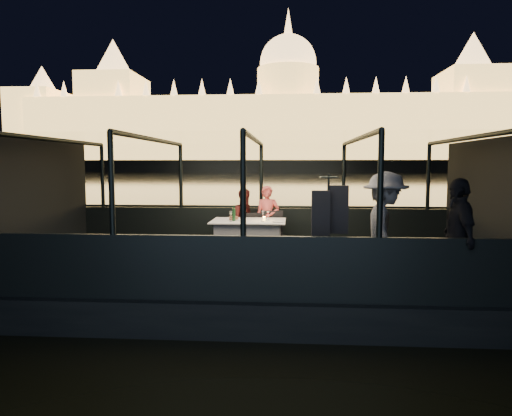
# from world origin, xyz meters

# --- Properties ---
(river_water) EXTENTS (500.00, 500.00, 0.00)m
(river_water) POSITION_xyz_m (0.00, 80.00, 0.00)
(river_water) COLOR black
(river_water) RESTS_ON ground
(boat_hull) EXTENTS (8.60, 4.40, 1.00)m
(boat_hull) POSITION_xyz_m (0.00, 0.00, 0.00)
(boat_hull) COLOR black
(boat_hull) RESTS_ON river_water
(boat_deck) EXTENTS (8.00, 4.00, 0.04)m
(boat_deck) POSITION_xyz_m (0.00, 0.00, 0.48)
(boat_deck) COLOR black
(boat_deck) RESTS_ON boat_hull
(gunwale_port) EXTENTS (8.00, 0.08, 0.90)m
(gunwale_port) POSITION_xyz_m (0.00, 2.00, 0.95)
(gunwale_port) COLOR black
(gunwale_port) RESTS_ON boat_deck
(gunwale_starboard) EXTENTS (8.00, 0.08, 0.90)m
(gunwale_starboard) POSITION_xyz_m (0.00, -2.00, 0.95)
(gunwale_starboard) COLOR black
(gunwale_starboard) RESTS_ON boat_deck
(cabin_glass_port) EXTENTS (8.00, 0.02, 1.40)m
(cabin_glass_port) POSITION_xyz_m (0.00, 2.00, 2.10)
(cabin_glass_port) COLOR #99B2B2
(cabin_glass_port) RESTS_ON gunwale_port
(cabin_glass_starboard) EXTENTS (8.00, 0.02, 1.40)m
(cabin_glass_starboard) POSITION_xyz_m (0.00, -2.00, 2.10)
(cabin_glass_starboard) COLOR #99B2B2
(cabin_glass_starboard) RESTS_ON gunwale_starboard
(cabin_roof_glass) EXTENTS (8.00, 4.00, 0.02)m
(cabin_roof_glass) POSITION_xyz_m (0.00, 0.00, 2.80)
(cabin_roof_glass) COLOR #99B2B2
(cabin_roof_glass) RESTS_ON boat_deck
(end_wall_fore) EXTENTS (0.02, 4.00, 2.30)m
(end_wall_fore) POSITION_xyz_m (-4.00, 0.00, 1.65)
(end_wall_fore) COLOR black
(end_wall_fore) RESTS_ON boat_deck
(end_wall_aft) EXTENTS (0.02, 4.00, 2.30)m
(end_wall_aft) POSITION_xyz_m (4.00, 0.00, 1.65)
(end_wall_aft) COLOR black
(end_wall_aft) RESTS_ON boat_deck
(canopy_ribs) EXTENTS (8.00, 4.00, 2.30)m
(canopy_ribs) POSITION_xyz_m (0.00, 0.00, 1.65)
(canopy_ribs) COLOR black
(canopy_ribs) RESTS_ON boat_deck
(embankment) EXTENTS (400.00, 140.00, 6.00)m
(embankment) POSITION_xyz_m (0.00, 210.00, 1.00)
(embankment) COLOR #423D33
(embankment) RESTS_ON ground
(parliament_building) EXTENTS (220.00, 32.00, 60.00)m
(parliament_building) POSITION_xyz_m (0.00, 175.00, 29.00)
(parliament_building) COLOR #F2D18C
(parliament_building) RESTS_ON embankment
(dining_table_central) EXTENTS (1.45, 1.06, 0.77)m
(dining_table_central) POSITION_xyz_m (-0.18, 0.81, 0.89)
(dining_table_central) COLOR silver
(dining_table_central) RESTS_ON boat_deck
(chair_port_left) EXTENTS (0.46, 0.46, 0.83)m
(chair_port_left) POSITION_xyz_m (-0.11, 1.31, 0.95)
(chair_port_left) COLOR black
(chair_port_left) RESTS_ON boat_deck
(chair_port_right) EXTENTS (0.45, 0.45, 0.88)m
(chair_port_right) POSITION_xyz_m (0.28, 1.26, 0.95)
(chair_port_right) COLOR black
(chair_port_right) RESTS_ON boat_deck
(coat_stand) EXTENTS (0.50, 0.41, 1.72)m
(coat_stand) POSITION_xyz_m (1.19, -1.29, 1.40)
(coat_stand) COLOR black
(coat_stand) RESTS_ON boat_deck
(person_woman_coral) EXTENTS (0.53, 0.37, 1.42)m
(person_woman_coral) POSITION_xyz_m (0.16, 1.53, 1.25)
(person_woman_coral) COLOR #DE5650
(person_woman_coral) RESTS_ON boat_deck
(person_man_maroon) EXTENTS (0.78, 0.70, 1.34)m
(person_man_maroon) POSITION_xyz_m (-0.30, 1.57, 1.25)
(person_man_maroon) COLOR #441413
(person_man_maroon) RESTS_ON boat_deck
(passenger_stripe) EXTENTS (0.76, 1.20, 1.76)m
(passenger_stripe) POSITION_xyz_m (2.03, -1.25, 1.35)
(passenger_stripe) COLOR white
(passenger_stripe) RESTS_ON boat_deck
(passenger_dark) EXTENTS (0.44, 1.00, 1.68)m
(passenger_dark) POSITION_xyz_m (2.94, -1.63, 1.35)
(passenger_dark) COLOR black
(passenger_dark) RESTS_ON boat_deck
(wine_bottle) EXTENTS (0.08, 0.08, 0.30)m
(wine_bottle) POSITION_xyz_m (-0.45, 0.71, 1.42)
(wine_bottle) COLOR #153C1C
(wine_bottle) RESTS_ON dining_table_central
(bread_basket) EXTENTS (0.19, 0.19, 0.07)m
(bread_basket) POSITION_xyz_m (-0.47, 0.85, 1.31)
(bread_basket) COLOR brown
(bread_basket) RESTS_ON dining_table_central
(amber_candle) EXTENTS (0.06, 0.06, 0.08)m
(amber_candle) POSITION_xyz_m (0.13, 0.82, 1.31)
(amber_candle) COLOR gold
(amber_candle) RESTS_ON dining_table_central
(plate_near) EXTENTS (0.26, 0.26, 0.01)m
(plate_near) POSITION_xyz_m (0.41, 0.57, 1.27)
(plate_near) COLOR silver
(plate_near) RESTS_ON dining_table_central
(plate_far) EXTENTS (0.32, 0.32, 0.02)m
(plate_far) POSITION_xyz_m (-0.35, 0.87, 1.27)
(plate_far) COLOR white
(plate_far) RESTS_ON dining_table_central
(wine_glass_white) EXTENTS (0.09, 0.09, 0.20)m
(wine_glass_white) POSITION_xyz_m (-0.49, 0.56, 1.36)
(wine_glass_white) COLOR silver
(wine_glass_white) RESTS_ON dining_table_central
(wine_glass_red) EXTENTS (0.07, 0.07, 0.17)m
(wine_glass_red) POSITION_xyz_m (0.20, 0.94, 1.36)
(wine_glass_red) COLOR white
(wine_glass_red) RESTS_ON dining_table_central
(wine_glass_empty) EXTENTS (0.08, 0.08, 0.21)m
(wine_glass_empty) POSITION_xyz_m (0.12, 0.63, 1.36)
(wine_glass_empty) COLOR white
(wine_glass_empty) RESTS_ON dining_table_central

